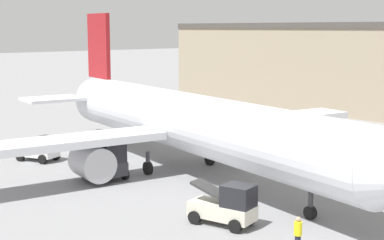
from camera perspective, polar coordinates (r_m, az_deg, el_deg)
name	(u,v)px	position (r m, az deg, el deg)	size (l,w,h in m)	color
ground_plane	(192,174)	(40.76, 0.00, -5.28)	(400.00, 400.00, 0.00)	gray
airplane	(185,122)	(40.81, -0.70, -0.22)	(39.65, 30.98, 11.26)	silver
ground_crew_worker	(298,233)	(27.24, 10.23, -10.77)	(0.37, 0.37, 1.67)	#1E2338
baggage_tug	(41,149)	(46.05, -14.46, -2.77)	(3.43, 2.77, 1.93)	silver
belt_loader_truck	(227,206)	(30.28, 3.38, -8.29)	(3.70, 2.46, 2.23)	beige
pushback_tug	(107,163)	(39.48, -8.25, -4.16)	(2.98, 2.20, 2.52)	#2D2D33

